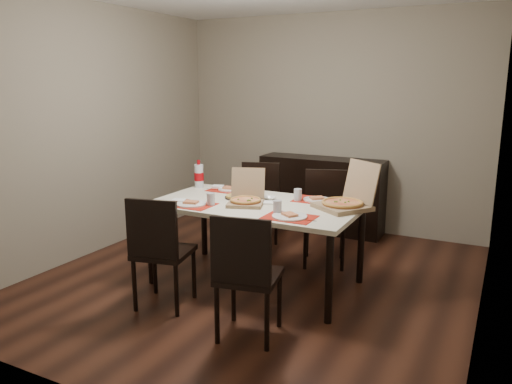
{
  "coord_description": "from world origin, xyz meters",
  "views": [
    {
      "loc": [
        1.99,
        -3.87,
        1.8
      ],
      "look_at": [
        0.04,
        -0.06,
        0.85
      ],
      "focal_mm": 35.0,
      "sensor_mm": 36.0,
      "label": 1
    }
  ],
  "objects_px": {
    "soda_bottle": "(199,176)",
    "chair_near_left": "(160,248)",
    "chair_near_right": "(246,272)",
    "chair_far_right": "(325,213)",
    "chair_far_left": "(258,202)",
    "pizza_box_center": "(246,198)",
    "dining_table": "(256,210)",
    "dip_bowl": "(270,198)",
    "sideboard": "(321,194)"
  },
  "relations": [
    {
      "from": "soda_bottle",
      "to": "chair_near_left",
      "type": "bearing_deg",
      "value": -72.0
    },
    {
      "from": "chair_near_right",
      "to": "chair_far_right",
      "type": "bearing_deg",
      "value": 91.47
    },
    {
      "from": "chair_far_left",
      "to": "chair_far_right",
      "type": "bearing_deg",
      "value": -7.09
    },
    {
      "from": "chair_near_left",
      "to": "pizza_box_center",
      "type": "height_order",
      "value": "pizza_box_center"
    },
    {
      "from": "dining_table",
      "to": "dip_bowl",
      "type": "relative_size",
      "value": 15.93
    },
    {
      "from": "sideboard",
      "to": "soda_bottle",
      "type": "relative_size",
      "value": 5.34
    },
    {
      "from": "chair_near_left",
      "to": "chair_far_right",
      "type": "relative_size",
      "value": 1.0
    },
    {
      "from": "chair_far_right",
      "to": "soda_bottle",
      "type": "relative_size",
      "value": 3.31
    },
    {
      "from": "sideboard",
      "to": "pizza_box_center",
      "type": "height_order",
      "value": "pizza_box_center"
    },
    {
      "from": "dining_table",
      "to": "chair_near_right",
      "type": "relative_size",
      "value": 1.94
    },
    {
      "from": "chair_near_right",
      "to": "dip_bowl",
      "type": "relative_size",
      "value": 8.23
    },
    {
      "from": "sideboard",
      "to": "dip_bowl",
      "type": "height_order",
      "value": "sideboard"
    },
    {
      "from": "sideboard",
      "to": "soda_bottle",
      "type": "distance_m",
      "value": 1.75
    },
    {
      "from": "chair_far_left",
      "to": "soda_bottle",
      "type": "xyz_separation_m",
      "value": [
        -0.37,
        -0.59,
        0.36
      ]
    },
    {
      "from": "chair_far_left",
      "to": "soda_bottle",
      "type": "distance_m",
      "value": 0.79
    },
    {
      "from": "pizza_box_center",
      "to": "sideboard",
      "type": "bearing_deg",
      "value": 89.59
    },
    {
      "from": "pizza_box_center",
      "to": "soda_bottle",
      "type": "relative_size",
      "value": 1.47
    },
    {
      "from": "pizza_box_center",
      "to": "chair_near_left",
      "type": "bearing_deg",
      "value": -117.78
    },
    {
      "from": "chair_far_right",
      "to": "pizza_box_center",
      "type": "height_order",
      "value": "pizza_box_center"
    },
    {
      "from": "chair_near_right",
      "to": "sideboard",
      "type": "bearing_deg",
      "value": 99.18
    },
    {
      "from": "chair_near_left",
      "to": "soda_bottle",
      "type": "distance_m",
      "value": 1.25
    },
    {
      "from": "chair_near_left",
      "to": "dip_bowl",
      "type": "distance_m",
      "value": 1.13
    },
    {
      "from": "dining_table",
      "to": "chair_near_right",
      "type": "xyz_separation_m",
      "value": [
        0.41,
        -0.95,
        -0.17
      ]
    },
    {
      "from": "dining_table",
      "to": "dip_bowl",
      "type": "height_order",
      "value": "dip_bowl"
    },
    {
      "from": "chair_near_left",
      "to": "soda_bottle",
      "type": "bearing_deg",
      "value": 108.0
    },
    {
      "from": "chair_near_left",
      "to": "chair_far_left",
      "type": "xyz_separation_m",
      "value": [
        0.0,
        1.73,
        0.0
      ]
    },
    {
      "from": "chair_near_right",
      "to": "dip_bowl",
      "type": "height_order",
      "value": "chair_near_right"
    },
    {
      "from": "chair_far_left",
      "to": "chair_far_right",
      "type": "relative_size",
      "value": 1.0
    },
    {
      "from": "chair_near_left",
      "to": "chair_near_right",
      "type": "relative_size",
      "value": 1.0
    },
    {
      "from": "dining_table",
      "to": "chair_near_left",
      "type": "relative_size",
      "value": 1.94
    },
    {
      "from": "chair_near_right",
      "to": "soda_bottle",
      "type": "relative_size",
      "value": 3.31
    },
    {
      "from": "sideboard",
      "to": "dining_table",
      "type": "height_order",
      "value": "sideboard"
    },
    {
      "from": "chair_far_right",
      "to": "dip_bowl",
      "type": "distance_m",
      "value": 0.76
    },
    {
      "from": "chair_near_right",
      "to": "soda_bottle",
      "type": "bearing_deg",
      "value": 133.77
    },
    {
      "from": "dining_table",
      "to": "chair_far_left",
      "type": "height_order",
      "value": "chair_far_left"
    },
    {
      "from": "chair_near_right",
      "to": "dining_table",
      "type": "bearing_deg",
      "value": 113.22
    },
    {
      "from": "sideboard",
      "to": "chair_near_right",
      "type": "xyz_separation_m",
      "value": [
        0.45,
        -2.79,
        0.06
      ]
    },
    {
      "from": "chair_far_right",
      "to": "dining_table",
      "type": "bearing_deg",
      "value": -113.73
    },
    {
      "from": "chair_far_left",
      "to": "soda_bottle",
      "type": "relative_size",
      "value": 3.31
    },
    {
      "from": "sideboard",
      "to": "soda_bottle",
      "type": "height_order",
      "value": "soda_bottle"
    },
    {
      "from": "chair_near_right",
      "to": "dip_bowl",
      "type": "distance_m",
      "value": 1.2
    },
    {
      "from": "sideboard",
      "to": "chair_far_right",
      "type": "relative_size",
      "value": 1.61
    },
    {
      "from": "chair_far_left",
      "to": "chair_far_right",
      "type": "distance_m",
      "value": 0.81
    },
    {
      "from": "chair_near_right",
      "to": "chair_far_right",
      "type": "distance_m",
      "value": 1.77
    },
    {
      "from": "soda_bottle",
      "to": "dining_table",
      "type": "bearing_deg",
      "value": -21.87
    },
    {
      "from": "chair_near_left",
      "to": "pizza_box_center",
      "type": "bearing_deg",
      "value": 62.22
    },
    {
      "from": "dining_table",
      "to": "chair_near_right",
      "type": "bearing_deg",
      "value": -66.78
    },
    {
      "from": "sideboard",
      "to": "dining_table",
      "type": "distance_m",
      "value": 1.86
    },
    {
      "from": "dip_bowl",
      "to": "dining_table",
      "type": "bearing_deg",
      "value": -106.92
    },
    {
      "from": "chair_far_right",
      "to": "chair_far_left",
      "type": "bearing_deg",
      "value": 172.91
    }
  ]
}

